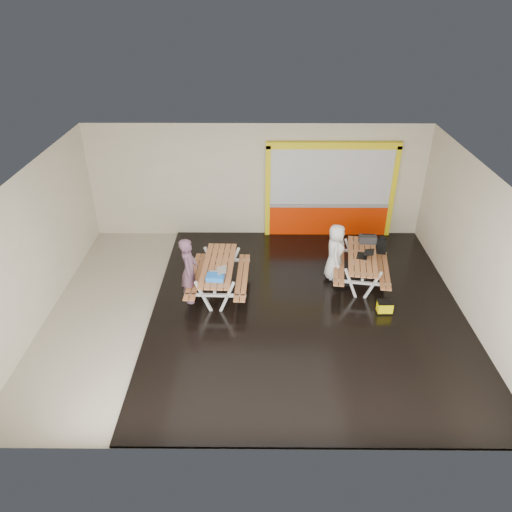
{
  "coord_description": "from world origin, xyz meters",
  "views": [
    {
      "loc": [
        0.08,
        -9.39,
        7.04
      ],
      "look_at": [
        0.0,
        0.9,
        1.0
      ],
      "focal_mm": 33.44,
      "sensor_mm": 36.0,
      "label": 1
    }
  ],
  "objects_px": {
    "backpack": "(381,245)",
    "picnic_table_right": "(362,262)",
    "laptop_left": "(217,273)",
    "blue_pouch": "(215,277)",
    "fluke_bag": "(385,307)",
    "picnic_table_left": "(219,271)",
    "person_left": "(189,270)",
    "dark_case": "(341,280)",
    "laptop_right": "(365,255)",
    "toolbox": "(368,239)",
    "person_right": "(335,252)"
  },
  "relations": [
    {
      "from": "blue_pouch",
      "to": "toolbox",
      "type": "relative_size",
      "value": 0.86
    },
    {
      "from": "picnic_table_left",
      "to": "dark_case",
      "type": "distance_m",
      "value": 3.26
    },
    {
      "from": "blue_pouch",
      "to": "dark_case",
      "type": "xyz_separation_m",
      "value": [
        3.21,
        1.08,
        -0.79
      ]
    },
    {
      "from": "laptop_right",
      "to": "dark_case",
      "type": "distance_m",
      "value": 0.93
    },
    {
      "from": "laptop_right",
      "to": "fluke_bag",
      "type": "xyz_separation_m",
      "value": [
        0.3,
        -1.35,
        -0.68
      ]
    },
    {
      "from": "laptop_left",
      "to": "fluke_bag",
      "type": "distance_m",
      "value": 4.1
    },
    {
      "from": "laptop_left",
      "to": "backpack",
      "type": "xyz_separation_m",
      "value": [
        4.32,
        1.7,
        -0.16
      ]
    },
    {
      "from": "laptop_left",
      "to": "blue_pouch",
      "type": "distance_m",
      "value": 0.2
    },
    {
      "from": "toolbox",
      "to": "laptop_right",
      "type": "bearing_deg",
      "value": -106.19
    },
    {
      "from": "picnic_table_left",
      "to": "toolbox",
      "type": "bearing_deg",
      "value": 17.21
    },
    {
      "from": "picnic_table_right",
      "to": "blue_pouch",
      "type": "height_order",
      "value": "blue_pouch"
    },
    {
      "from": "laptop_left",
      "to": "laptop_right",
      "type": "bearing_deg",
      "value": 14.51
    },
    {
      "from": "person_left",
      "to": "fluke_bag",
      "type": "distance_m",
      "value": 4.79
    },
    {
      "from": "picnic_table_left",
      "to": "dark_case",
      "type": "relative_size",
      "value": 5.04
    },
    {
      "from": "picnic_table_right",
      "to": "blue_pouch",
      "type": "bearing_deg",
      "value": -161.79
    },
    {
      "from": "person_left",
      "to": "backpack",
      "type": "relative_size",
      "value": 3.5
    },
    {
      "from": "picnic_table_right",
      "to": "picnic_table_left",
      "type": "bearing_deg",
      "value": -171.64
    },
    {
      "from": "picnic_table_left",
      "to": "toolbox",
      "type": "distance_m",
      "value": 4.14
    },
    {
      "from": "laptop_left",
      "to": "dark_case",
      "type": "distance_m",
      "value": 3.39
    },
    {
      "from": "picnic_table_left",
      "to": "dark_case",
      "type": "bearing_deg",
      "value": 7.22
    },
    {
      "from": "person_right",
      "to": "laptop_right",
      "type": "distance_m",
      "value": 0.75
    },
    {
      "from": "fluke_bag",
      "to": "laptop_left",
      "type": "bearing_deg",
      "value": 174.54
    },
    {
      "from": "dark_case",
      "to": "picnic_table_left",
      "type": "bearing_deg",
      "value": -172.78
    },
    {
      "from": "picnic_table_right",
      "to": "backpack",
      "type": "height_order",
      "value": "backpack"
    },
    {
      "from": "laptop_left",
      "to": "dark_case",
      "type": "bearing_deg",
      "value": 15.58
    },
    {
      "from": "laptop_left",
      "to": "blue_pouch",
      "type": "xyz_separation_m",
      "value": [
        -0.03,
        -0.2,
        0.0
      ]
    },
    {
      "from": "person_right",
      "to": "blue_pouch",
      "type": "relative_size",
      "value": 3.76
    },
    {
      "from": "backpack",
      "to": "fluke_bag",
      "type": "height_order",
      "value": "backpack"
    },
    {
      "from": "blue_pouch",
      "to": "dark_case",
      "type": "bearing_deg",
      "value": 18.64
    },
    {
      "from": "picnic_table_left",
      "to": "picnic_table_right",
      "type": "bearing_deg",
      "value": 8.36
    },
    {
      "from": "picnic_table_left",
      "to": "person_left",
      "type": "relative_size",
      "value": 1.29
    },
    {
      "from": "blue_pouch",
      "to": "toolbox",
      "type": "distance_m",
      "value": 4.4
    },
    {
      "from": "person_right",
      "to": "laptop_left",
      "type": "relative_size",
      "value": 3.66
    },
    {
      "from": "person_left",
      "to": "laptop_left",
      "type": "distance_m",
      "value": 0.71
    },
    {
      "from": "picnic_table_right",
      "to": "laptop_left",
      "type": "relative_size",
      "value": 5.4
    },
    {
      "from": "fluke_bag",
      "to": "toolbox",
      "type": "bearing_deg",
      "value": 92.43
    },
    {
      "from": "person_right",
      "to": "picnic_table_right",
      "type": "bearing_deg",
      "value": -91.44
    },
    {
      "from": "laptop_right",
      "to": "backpack",
      "type": "distance_m",
      "value": 0.96
    },
    {
      "from": "backpack",
      "to": "toolbox",
      "type": "bearing_deg",
      "value": 179.61
    },
    {
      "from": "person_left",
      "to": "blue_pouch",
      "type": "bearing_deg",
      "value": -115.27
    },
    {
      "from": "laptop_right",
      "to": "dark_case",
      "type": "relative_size",
      "value": 1.13
    },
    {
      "from": "picnic_table_right",
      "to": "laptop_left",
      "type": "bearing_deg",
      "value": -164.44
    },
    {
      "from": "toolbox",
      "to": "dark_case",
      "type": "height_order",
      "value": "toolbox"
    },
    {
      "from": "picnic_table_left",
      "to": "laptop_right",
      "type": "xyz_separation_m",
      "value": [
        3.73,
        0.48,
        0.23
      ]
    },
    {
      "from": "laptop_right",
      "to": "blue_pouch",
      "type": "distance_m",
      "value": 3.92
    },
    {
      "from": "person_right",
      "to": "laptop_right",
      "type": "relative_size",
      "value": 3.09
    },
    {
      "from": "picnic_table_right",
      "to": "dark_case",
      "type": "xyz_separation_m",
      "value": [
        -0.5,
        -0.14,
        -0.5
      ]
    },
    {
      "from": "backpack",
      "to": "picnic_table_right",
      "type": "bearing_deg",
      "value": -133.61
    },
    {
      "from": "dark_case",
      "to": "fluke_bag",
      "type": "xyz_separation_m",
      "value": [
        0.84,
        -1.27,
        0.07
      ]
    },
    {
      "from": "fluke_bag",
      "to": "dark_case",
      "type": "bearing_deg",
      "value": 123.59
    }
  ]
}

